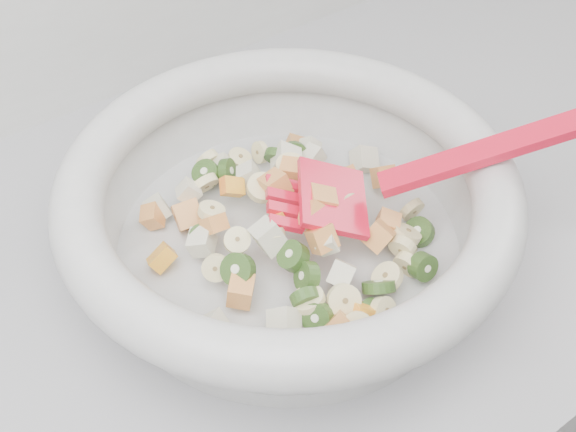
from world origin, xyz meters
TOP-DOWN VIEW (x-y plane):
  - mixing_bowl at (-0.04, 1.41)m, footprint 0.46×0.39m

SIDE VIEW (x-z plane):
  - mixing_bowl at x=-0.04m, z-range 0.88..1.04m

